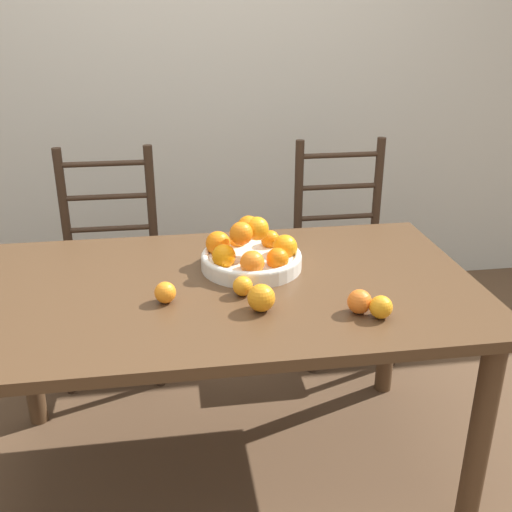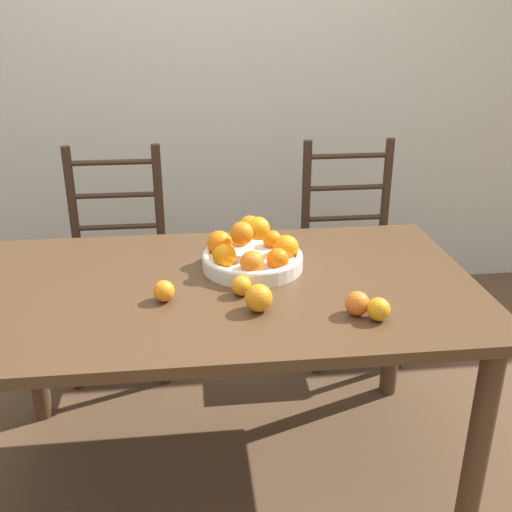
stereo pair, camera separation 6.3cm
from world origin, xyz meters
name	(u,v)px [view 1 (the left image)]	position (x,y,z in m)	size (l,w,h in m)	color
ground_plane	(228,467)	(0.00, 0.00, 0.00)	(12.00, 12.00, 0.00)	brown
wall_back	(191,54)	(0.00, 1.51, 1.30)	(8.00, 0.06, 2.60)	beige
dining_table	(224,311)	(0.00, 0.00, 0.64)	(1.59, 0.91, 0.73)	#4C331E
fruit_bowl	(251,254)	(0.10, 0.11, 0.78)	(0.33, 0.33, 0.18)	silver
orange_loose_0	(381,307)	(0.41, -0.28, 0.76)	(0.07, 0.07, 0.07)	orange
orange_loose_1	(261,298)	(0.09, -0.19, 0.77)	(0.08, 0.08, 0.08)	orange
orange_loose_2	(165,292)	(-0.18, -0.10, 0.76)	(0.06, 0.06, 0.06)	orange
orange_loose_3	(359,302)	(0.36, -0.24, 0.76)	(0.07, 0.07, 0.07)	orange
orange_loose_4	(243,286)	(0.05, -0.09, 0.76)	(0.06, 0.06, 0.06)	orange
chair_left	(111,270)	(-0.42, 0.78, 0.46)	(0.42, 0.40, 0.98)	#382619
chair_right	(344,256)	(0.63, 0.78, 0.46)	(0.42, 0.40, 0.98)	#382619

